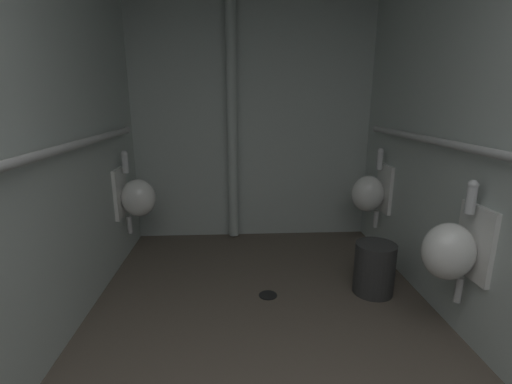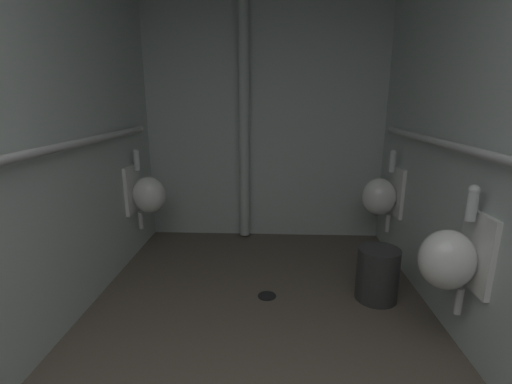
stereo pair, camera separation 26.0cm
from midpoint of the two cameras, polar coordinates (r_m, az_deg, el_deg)
floor at (r=2.38m, az=3.49°, el=-24.14°), size 2.55×3.87×0.08m
wall_left at (r=2.21m, az=-30.67°, el=9.79°), size 0.06×3.87×2.68m
wall_right at (r=2.27m, az=37.97°, el=8.82°), size 0.06×3.87×2.68m
wall_back at (r=3.76m, az=3.45°, el=12.90°), size 2.55×0.06×2.68m
urinal_left_mid at (r=3.42m, az=-14.85°, el=-0.27°), size 0.32×0.30×0.76m
urinal_right_mid at (r=2.34m, az=31.38°, el=-8.95°), size 0.32×0.30×0.76m
urinal_right_far at (r=3.47m, az=21.30°, el=-0.56°), size 0.32×0.30×0.76m
supply_pipe_left at (r=2.19m, az=-28.02°, el=5.63°), size 0.06×3.04×0.06m
supply_pipe_right at (r=2.23m, az=35.43°, el=4.78°), size 0.06×3.11×0.06m
standpipe_back_wall at (r=3.66m, az=0.15°, el=12.88°), size 0.10×0.10×2.63m
floor_drain at (r=2.84m, az=4.48°, el=-16.08°), size 0.14×0.14×0.01m
waste_bin at (r=2.89m, az=21.19°, el=-12.08°), size 0.30×0.30×0.40m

